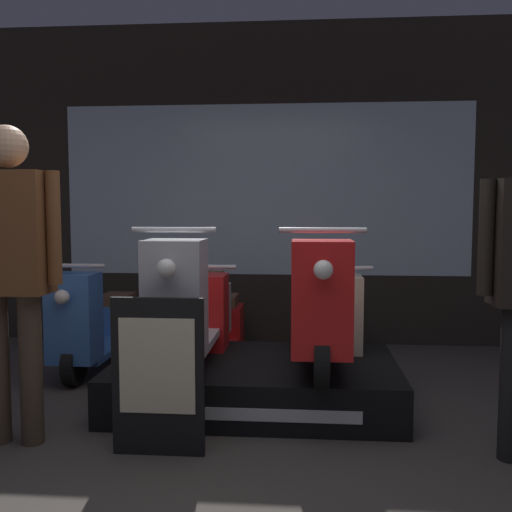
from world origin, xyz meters
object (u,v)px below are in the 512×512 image
Objects in this scene: scooter_display_right at (319,310)px; price_sign_board at (158,376)px; scooter_backrow_1 at (213,327)px; scooter_backrow_0 at (97,325)px; scooter_display_left at (191,308)px; person_left_browsing at (10,255)px; scooter_backrow_2 at (333,329)px.

scooter_display_right is 1.71× the size of price_sign_board.
scooter_display_right is 1.25m from scooter_backrow_1.
scooter_display_left is at bearing -40.85° from scooter_backrow_0.
person_left_browsing is at bearing -158.20° from scooter_display_right.
scooter_backrow_0 is 1.01m from scooter_backrow_1.
scooter_backrow_1 reaches higher than price_sign_board.
person_left_browsing is (-0.90, -0.71, 0.42)m from scooter_display_left.
scooter_display_left and scooter_display_right have the same top height.
scooter_backrow_0 is at bearing 139.15° from scooter_display_left.
scooter_display_right is 1.96m from person_left_browsing.
scooter_display_left is at bearing 88.16° from price_sign_board.
scooter_backrow_1 is at bearing 88.45° from price_sign_board.
scooter_display_left is 1.00× the size of scooter_backrow_1.
scooter_backrow_2 reaches higher than price_sign_board.
price_sign_board is (0.87, -0.10, -0.65)m from person_left_browsing.
price_sign_board is (-0.05, -1.66, 0.07)m from scooter_backrow_1.
scooter_backrow_2 is at bearing 80.38° from scooter_display_right.
person_left_browsing is at bearing -141.66° from scooter_display_left.
price_sign_board is at bearing -122.29° from scooter_backrow_2.
price_sign_board is (-0.91, -0.81, -0.23)m from scooter_display_right.
scooter_backrow_0 is (-0.99, 0.85, -0.31)m from scooter_display_left.
scooter_backrow_0 reaches higher than price_sign_board.
scooter_backrow_2 is (0.14, 0.85, -0.31)m from scooter_display_right.
scooter_display_left is at bearing 38.34° from person_left_browsing.
scooter_display_right is at bearing 41.77° from price_sign_board.
scooter_display_left is 1.00× the size of scooter_display_right.
scooter_backrow_2 is (2.01, 0.00, 0.00)m from scooter_backrow_0.
scooter_display_left is at bearing -91.28° from scooter_backrow_1.
scooter_backrow_0 is 1.73m from person_left_browsing.
scooter_backrow_2 is 1.71× the size of price_sign_board.
scooter_display_right is 2.07m from scooter_backrow_0.
scooter_backrow_1 is (1.01, 0.00, 0.00)m from scooter_backrow_0.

